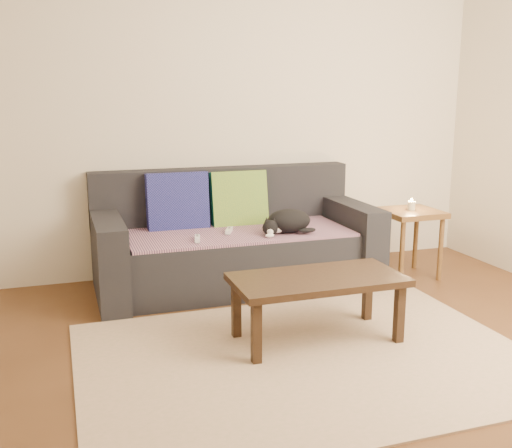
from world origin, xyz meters
The scene contains 13 objects.
ground centered at (0.00, 0.00, 0.00)m, with size 4.50×4.50×0.00m, color brown.
back_wall centered at (0.00, 2.00, 1.30)m, with size 4.50×0.04×2.60m, color beige.
sofa centered at (0.00, 1.57, 0.31)m, with size 2.10×0.94×0.87m.
throw_blanket centered at (0.00, 1.48, 0.43)m, with size 1.66×0.74×0.02m, color #3B2647.
cushion_navy centered at (-0.40, 1.74, 0.63)m, with size 0.47×0.12×0.47m, color #131953.
cushion_green centered at (0.09, 1.74, 0.63)m, with size 0.45×0.11×0.45m, color #0D5735.
cat centered at (0.33, 1.32, 0.52)m, with size 0.43×0.32×0.17m.
wii_remote_a centered at (-0.36, 1.29, 0.46)m, with size 0.15×0.04×0.03m, color white.
wii_remote_b centered at (-0.08, 1.46, 0.46)m, with size 0.15×0.04×0.03m, color white.
side_table centered at (1.39, 1.32, 0.45)m, with size 0.44×0.44×0.54m.
candle centered at (1.39, 1.32, 0.58)m, with size 0.06×0.06×0.09m.
rug centered at (0.00, 0.15, 0.01)m, with size 2.50×1.80×0.01m, color tan.
coffee_table centered at (0.15, 0.37, 0.35)m, with size 1.01×0.50×0.40m.
Camera 1 is at (-1.25, -2.71, 1.46)m, focal length 42.00 mm.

